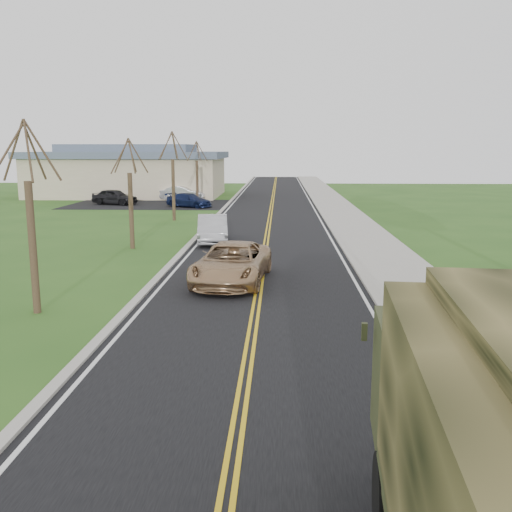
{
  "coord_description": "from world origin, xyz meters",
  "views": [
    {
      "loc": [
        0.76,
        -7.33,
        5.18
      ],
      "look_at": [
        0.01,
        10.57,
        1.8
      ],
      "focal_mm": 40.0,
      "sensor_mm": 36.0,
      "label": 1
    }
  ],
  "objects": [
    {
      "name": "road",
      "position": [
        0.0,
        40.0,
        0.01
      ],
      "size": [
        8.0,
        120.0,
        0.01
      ],
      "primitive_type": "cube",
      "color": "black",
      "rests_on": "ground"
    },
    {
      "name": "curb_right",
      "position": [
        4.15,
        40.0,
        0.06
      ],
      "size": [
        0.3,
        120.0,
        0.12
      ],
      "primitive_type": "cube",
      "color": "#9E998E",
      "rests_on": "ground"
    },
    {
      "name": "sidewalk_right",
      "position": [
        5.9,
        40.0,
        0.05
      ],
      "size": [
        3.2,
        120.0,
        0.1
      ],
      "primitive_type": "cube",
      "color": "#9E998E",
      "rests_on": "ground"
    },
    {
      "name": "curb_left",
      "position": [
        -4.15,
        40.0,
        0.05
      ],
      "size": [
        0.3,
        120.0,
        0.1
      ],
      "primitive_type": "cube",
      "color": "#9E998E",
      "rests_on": "ground"
    },
    {
      "name": "bare_tree_a",
      "position": [
        -7.0,
        10.0,
        2.63
      ],
      "size": [
        1.93,
        2.26,
        6.08
      ],
      "color": "#38281C",
      "rests_on": "ground"
    },
    {
      "name": "bare_tree_b",
      "position": [
        -7.0,
        22.0,
        2.48
      ],
      "size": [
        1.83,
        2.14,
        5.73
      ],
      "color": "#38281C",
      "rests_on": "ground"
    },
    {
      "name": "bare_tree_c",
      "position": [
        -7.0,
        34.0,
        2.78
      ],
      "size": [
        2.04,
        2.39,
        6.42
      ],
      "color": "#38281C",
      "rests_on": "ground"
    },
    {
      "name": "bare_tree_d",
      "position": [
        -7.0,
        46.0,
        2.55
      ],
      "size": [
        1.88,
        2.2,
        5.91
      ],
      "color": "#38281C",
      "rests_on": "ground"
    },
    {
      "name": "commercial_building",
      "position": [
        -15.98,
        55.97,
        2.69
      ],
      "size": [
        25.5,
        21.5,
        5.65
      ],
      "color": "tan",
      "rests_on": "ground"
    },
    {
      "name": "suv_champagne",
      "position": [
        -1.1,
        14.43,
        0.78
      ],
      "size": [
        3.14,
        5.83,
        1.55
      ],
      "primitive_type": "imported",
      "rotation": [
        0.0,
        0.0,
        -0.1
      ],
      "color": "tan",
      "rests_on": "ground"
    },
    {
      "name": "sedan_silver",
      "position": [
        -3.0,
        24.16,
        0.76
      ],
      "size": [
        2.15,
        4.79,
        1.53
      ],
      "primitive_type": "imported",
      "rotation": [
        0.0,
        0.0,
        0.12
      ],
      "color": "#B7B7BD",
      "rests_on": "ground"
    },
    {
      "name": "lot_car_dark",
      "position": [
        -14.75,
        45.58,
        0.74
      ],
      "size": [
        4.68,
        3.06,
        1.48
      ],
      "primitive_type": "imported",
      "rotation": [
        0.0,
        0.0,
        1.24
      ],
      "color": "black",
      "rests_on": "ground"
    },
    {
      "name": "lot_car_silver",
      "position": [
        -9.05,
        50.0,
        0.74
      ],
      "size": [
        4.64,
        2.08,
        1.48
      ],
      "primitive_type": "imported",
      "rotation": [
        0.0,
        0.0,
        1.45
      ],
      "color": "#B7B7BC",
      "rests_on": "ground"
    },
    {
      "name": "lot_car_navy",
      "position": [
        -7.4,
        43.57,
        0.62
      ],
      "size": [
        4.63,
        3.33,
        1.25
      ],
      "primitive_type": "imported",
      "rotation": [
        0.0,
        0.0,
        1.15
      ],
      "color": "#101A3E",
      "rests_on": "ground"
    }
  ]
}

